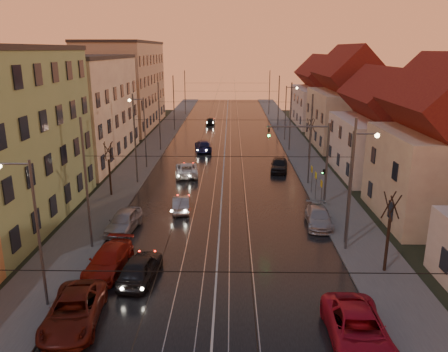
# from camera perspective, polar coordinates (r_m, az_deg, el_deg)

# --- Properties ---
(ground) EXTENTS (160.00, 160.00, 0.00)m
(ground) POSITION_cam_1_polar(r_m,az_deg,el_deg) (22.28, -1.49, -19.70)
(ground) COLOR black
(ground) RESTS_ON ground
(road) EXTENTS (16.00, 120.00, 0.04)m
(road) POSITION_cam_1_polar(r_m,az_deg,el_deg) (59.48, 0.11, 3.55)
(road) COLOR black
(road) RESTS_ON ground
(sidewalk_left) EXTENTS (4.00, 120.00, 0.15)m
(sidewalk_left) POSITION_cam_1_polar(r_m,az_deg,el_deg) (60.44, -9.43, 3.59)
(sidewalk_left) COLOR #4C4C4C
(sidewalk_left) RESTS_ON ground
(sidewalk_right) EXTENTS (4.00, 120.00, 0.15)m
(sidewalk_right) POSITION_cam_1_polar(r_m,az_deg,el_deg) (60.16, 9.69, 3.52)
(sidewalk_right) COLOR #4C4C4C
(sidewalk_right) RESTS_ON ground
(tram_rail_0) EXTENTS (0.06, 120.00, 0.03)m
(tram_rail_0) POSITION_cam_1_polar(r_m,az_deg,el_deg) (59.55, -2.02, 3.59)
(tram_rail_0) COLOR gray
(tram_rail_0) RESTS_ON road
(tram_rail_1) EXTENTS (0.06, 120.00, 0.03)m
(tram_rail_1) POSITION_cam_1_polar(r_m,az_deg,el_deg) (59.49, -0.64, 3.59)
(tram_rail_1) COLOR gray
(tram_rail_1) RESTS_ON road
(tram_rail_2) EXTENTS (0.06, 120.00, 0.03)m
(tram_rail_2) POSITION_cam_1_polar(r_m,az_deg,el_deg) (59.47, 0.85, 3.58)
(tram_rail_2) COLOR gray
(tram_rail_2) RESTS_ON road
(tram_rail_3) EXTENTS (0.06, 120.00, 0.03)m
(tram_rail_3) POSITION_cam_1_polar(r_m,az_deg,el_deg) (59.48, 2.23, 3.58)
(tram_rail_3) COLOR gray
(tram_rail_3) RESTS_ON road
(apartment_left_2) EXTENTS (10.00, 20.00, 12.00)m
(apartment_left_2) POSITION_cam_1_polar(r_m,az_deg,el_deg) (55.61, -18.52, 8.10)
(apartment_left_2) COLOR tan
(apartment_left_2) RESTS_ON ground
(apartment_left_3) EXTENTS (10.00, 24.00, 14.00)m
(apartment_left_3) POSITION_cam_1_polar(r_m,az_deg,el_deg) (78.44, -12.84, 11.40)
(apartment_left_3) COLOR tan
(apartment_left_3) RESTS_ON ground
(house_right_1) EXTENTS (8.67, 10.20, 10.80)m
(house_right_1) POSITION_cam_1_polar(r_m,az_deg,el_deg) (37.55, 26.44, 2.80)
(house_right_1) COLOR tan
(house_right_1) RESTS_ON ground
(house_right_2) EXTENTS (9.18, 12.24, 9.20)m
(house_right_2) POSITION_cam_1_polar(r_m,az_deg,el_deg) (49.50, 20.07, 5.44)
(house_right_2) COLOR beige
(house_right_2) RESTS_ON ground
(house_right_3) EXTENTS (9.18, 14.28, 11.50)m
(house_right_3) POSITION_cam_1_polar(r_m,az_deg,el_deg) (63.55, 15.87, 9.05)
(house_right_3) COLOR tan
(house_right_3) RESTS_ON ground
(house_right_4) EXTENTS (9.18, 16.32, 10.00)m
(house_right_4) POSITION_cam_1_polar(r_m,az_deg,el_deg) (81.06, 12.63, 10.16)
(house_right_4) COLOR beige
(house_right_4) RESTS_ON ground
(catenary_pole_l_1) EXTENTS (0.16, 0.16, 9.00)m
(catenary_pole_l_1) POSITION_cam_1_polar(r_m,az_deg,el_deg) (29.88, -17.52, -1.22)
(catenary_pole_l_1) COLOR #595B60
(catenary_pole_l_1) RESTS_ON ground
(catenary_pole_r_1) EXTENTS (0.16, 0.16, 9.00)m
(catenary_pole_r_1) POSITION_cam_1_polar(r_m,az_deg,el_deg) (29.40, 16.21, -1.39)
(catenary_pole_r_1) COLOR #595B60
(catenary_pole_r_1) RESTS_ON ground
(catenary_pole_l_2) EXTENTS (0.16, 0.16, 9.00)m
(catenary_pole_l_2) POSITION_cam_1_polar(r_m,az_deg,el_deg) (43.92, -11.53, 4.64)
(catenary_pole_l_2) COLOR #595B60
(catenary_pole_l_2) RESTS_ON ground
(catenary_pole_r_2) EXTENTS (0.16, 0.16, 9.00)m
(catenary_pole_r_2) POSITION_cam_1_polar(r_m,az_deg,el_deg) (43.59, 11.21, 4.58)
(catenary_pole_r_2) COLOR #595B60
(catenary_pole_r_2) RESTS_ON ground
(catenary_pole_l_3) EXTENTS (0.16, 0.16, 9.00)m
(catenary_pole_l_3) POSITION_cam_1_polar(r_m,az_deg,el_deg) (58.43, -8.44, 7.62)
(catenary_pole_l_3) COLOR #595B60
(catenary_pole_l_3) RESTS_ON ground
(catenary_pole_r_3) EXTENTS (0.16, 0.16, 9.00)m
(catenary_pole_r_3) POSITION_cam_1_polar(r_m,az_deg,el_deg) (58.19, 8.67, 7.57)
(catenary_pole_r_3) COLOR #595B60
(catenary_pole_r_3) RESTS_ON ground
(catenary_pole_l_4) EXTENTS (0.16, 0.16, 9.00)m
(catenary_pole_l_4) POSITION_cam_1_polar(r_m,az_deg,el_deg) (73.15, -6.57, 9.39)
(catenary_pole_l_4) COLOR #595B60
(catenary_pole_l_4) RESTS_ON ground
(catenary_pole_r_4) EXTENTS (0.16, 0.16, 9.00)m
(catenary_pole_r_4) POSITION_cam_1_polar(r_m,az_deg,el_deg) (72.95, 7.13, 9.36)
(catenary_pole_r_4) COLOR #595B60
(catenary_pole_r_4) RESTS_ON ground
(catenary_pole_l_5) EXTENTS (0.16, 0.16, 9.00)m
(catenary_pole_l_5) POSITION_cam_1_polar(r_m,az_deg,el_deg) (90.92, -5.12, 10.76)
(catenary_pole_l_5) COLOR #595B60
(catenary_pole_l_5) RESTS_ON ground
(catenary_pole_r_5) EXTENTS (0.16, 0.16, 9.00)m
(catenary_pole_r_5) POSITION_cam_1_polar(r_m,az_deg,el_deg) (90.76, 5.94, 10.73)
(catenary_pole_r_5) COLOR #595B60
(catenary_pole_r_5) RESTS_ON ground
(street_lamp_0) EXTENTS (1.75, 0.32, 8.00)m
(street_lamp_0) POSITION_cam_1_polar(r_m,az_deg,el_deg) (23.81, -23.93, -5.35)
(street_lamp_0) COLOR #595B60
(street_lamp_0) RESTS_ON ground
(street_lamp_1) EXTENTS (1.75, 0.32, 8.00)m
(street_lamp_1) POSITION_cam_1_polar(r_m,az_deg,el_deg) (30.34, 16.71, -0.13)
(street_lamp_1) COLOR #595B60
(street_lamp_1) RESTS_ON ground
(street_lamp_2) EXTENTS (1.75, 0.32, 8.00)m
(street_lamp_2) POSITION_cam_1_polar(r_m,az_deg,el_deg) (49.72, -10.68, 6.47)
(street_lamp_2) COLOR #595B60
(street_lamp_2) RESTS_ON ground
(street_lamp_3) EXTENTS (1.75, 0.32, 8.00)m
(street_lamp_3) POSITION_cam_1_polar(r_m,az_deg,el_deg) (65.07, 8.33, 8.83)
(street_lamp_3) COLOR #595B60
(street_lamp_3) RESTS_ON ground
(traffic_light_mast) EXTENTS (5.30, 0.32, 7.20)m
(traffic_light_mast) POSITION_cam_1_polar(r_m,az_deg,el_deg) (37.69, 11.87, 2.89)
(traffic_light_mast) COLOR #595B60
(traffic_light_mast) RESTS_ON ground
(bare_tree_0) EXTENTS (1.09, 1.09, 5.11)m
(bare_tree_0) POSITION_cam_1_polar(r_m,az_deg,el_deg) (40.99, -14.72, 0.72)
(bare_tree_0) COLOR black
(bare_tree_0) RESTS_ON ground
(bare_tree_1) EXTENTS (1.09, 1.09, 5.11)m
(bare_tree_1) POSITION_cam_1_polar(r_m,az_deg,el_deg) (27.87, 20.65, -7.20)
(bare_tree_1) COLOR black
(bare_tree_1) RESTS_ON ground
(bare_tree_2) EXTENTS (1.09, 1.09, 5.11)m
(bare_tree_2) POSITION_cam_1_polar(r_m,az_deg,el_deg) (53.95, 11.17, 4.61)
(bare_tree_2) COLOR black
(bare_tree_2) RESTS_ON ground
(driving_car_0) EXTENTS (2.31, 4.70, 1.54)m
(driving_car_0) POSITION_cam_1_polar(r_m,az_deg,el_deg) (26.58, -10.90, -11.66)
(driving_car_0) COLOR black
(driving_car_0) RESTS_ON ground
(driving_car_1) EXTENTS (1.75, 4.00, 1.28)m
(driving_car_1) POSITION_cam_1_polar(r_m,az_deg,el_deg) (36.81, -5.65, -3.60)
(driving_car_1) COLOR gray
(driving_car_1) RESTS_ON ground
(driving_car_2) EXTENTS (2.90, 5.25, 1.39)m
(driving_car_2) POSITION_cam_1_polar(r_m,az_deg,el_deg) (46.93, -4.93, 0.88)
(driving_car_2) COLOR white
(driving_car_2) RESTS_ON ground
(driving_car_3) EXTENTS (2.67, 5.25, 1.46)m
(driving_car_3) POSITION_cam_1_polar(r_m,az_deg,el_deg) (58.27, -2.74, 3.98)
(driving_car_3) COLOR #171A47
(driving_car_3) RESTS_ON ground
(driving_car_4) EXTENTS (1.60, 3.92, 1.33)m
(driving_car_4) POSITION_cam_1_polar(r_m,az_deg,el_deg) (79.08, -1.78, 7.20)
(driving_car_4) COLOR black
(driving_car_4) RESTS_ON ground
(parked_left_1) EXTENTS (2.97, 5.56, 1.48)m
(parked_left_1) POSITION_cam_1_polar(r_m,az_deg,el_deg) (23.56, -19.03, -16.32)
(parked_left_1) COLOR #5A180F
(parked_left_1) RESTS_ON ground
(parked_left_2) EXTENTS (2.49, 5.12, 1.44)m
(parked_left_2) POSITION_cam_1_polar(r_m,az_deg,el_deg) (27.98, -14.83, -10.56)
(parked_left_2) COLOR maroon
(parked_left_2) RESTS_ON ground
(parked_left_3) EXTENTS (2.30, 4.73, 1.56)m
(parked_left_3) POSITION_cam_1_polar(r_m,az_deg,el_deg) (33.50, -12.95, -5.74)
(parked_left_3) COLOR #9F9EA4
(parked_left_3) RESTS_ON ground
(parked_right_0) EXTENTS (2.76, 5.74, 1.58)m
(parked_right_0) POSITION_cam_1_polar(r_m,az_deg,el_deg) (21.91, 17.11, -18.69)
(parked_right_0) COLOR #AE1127
(parked_right_0) RESTS_ON ground
(parked_right_1) EXTENTS (2.17, 4.68, 1.32)m
(parked_right_1) POSITION_cam_1_polar(r_m,az_deg,el_deg) (34.44, 12.24, -5.28)
(parked_right_1) COLOR #A5A5AA
(parked_right_1) RESTS_ON ground
(parked_right_2) EXTENTS (2.36, 4.60, 1.50)m
(parked_right_2) POSITION_cam_1_polar(r_m,az_deg,el_deg) (48.80, 7.22, 1.47)
(parked_right_2) COLOR black
(parked_right_2) RESTS_ON ground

